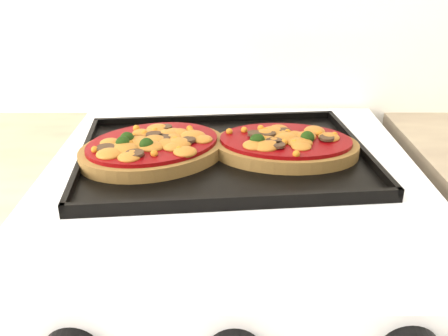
{
  "coord_description": "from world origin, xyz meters",
  "views": [
    {
      "loc": [
        -0.04,
        0.99,
        1.24
      ],
      "look_at": [
        -0.04,
        1.68,
        0.92
      ],
      "focal_mm": 40.0,
      "sensor_mm": 36.0,
      "label": 1
    }
  ],
  "objects": [
    {
      "name": "pizza_left",
      "position": [
        -0.15,
        1.72,
        0.94
      ],
      "size": [
        0.3,
        0.28,
        0.03
      ],
      "primitive_type": null,
      "rotation": [
        0.0,
        0.0,
        0.53
      ],
      "color": "brown",
      "rests_on": "baking_tray"
    },
    {
      "name": "baking_tray",
      "position": [
        -0.04,
        1.73,
        0.92
      ],
      "size": [
        0.48,
        0.38,
        0.02
      ],
      "primitive_type": "cube",
      "rotation": [
        0.0,
        0.0,
        0.1
      ],
      "color": "black",
      "rests_on": "stove"
    },
    {
      "name": "pizza_right",
      "position": [
        0.06,
        1.73,
        0.94
      ],
      "size": [
        0.25,
        0.18,
        0.03
      ],
      "primitive_type": null,
      "rotation": [
        0.0,
        0.0,
        -0.1
      ],
      "color": "brown",
      "rests_on": "baking_tray"
    }
  ]
}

